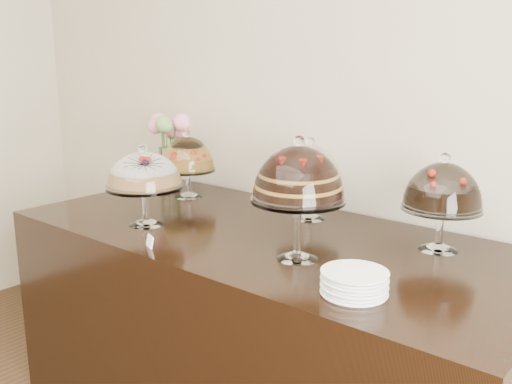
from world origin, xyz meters
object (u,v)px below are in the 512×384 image
Objects in this scene: plate_stack at (354,283)px; flower_vase at (169,140)px; cake_stand_choco_layer at (298,178)px; cake_stand_fruit_tart at (188,157)px; cake_stand_sugar_sponge at (144,174)px; cake_stand_dark_choco at (443,191)px; display_counter at (263,333)px; cake_stand_cheesecake at (310,167)px.

flower_vase is at bearing 157.45° from plate_stack.
cake_stand_fruit_tart is (-0.97, 0.39, -0.09)m from cake_stand_choco_layer.
cake_stand_sugar_sponge is at bearing -49.87° from flower_vase.
cake_stand_fruit_tart is at bearing 157.49° from plate_stack.
flower_vase reaches higher than cake_stand_dark_choco.
cake_stand_sugar_sponge reaches higher than cake_stand_fruit_tart.
cake_stand_dark_choco is (0.63, 0.25, 0.68)m from display_counter.
flower_vase reaches higher than cake_stand_cheesecake.
cake_stand_fruit_tart is at bearing 115.76° from cake_stand_sugar_sponge.
cake_stand_choco_layer reaches higher than plate_stack.
flower_vase is (-1.22, 0.50, -0.04)m from cake_stand_choco_layer.
display_counter is 1.22m from flower_vase.
cake_stand_choco_layer is 2.22× the size of plate_stack.
cake_stand_choco_layer is (0.29, -0.16, 0.74)m from display_counter.
display_counter is 6.35× the size of cake_stand_fruit_tart.
cake_stand_choco_layer is 1.21× the size of cake_stand_cheesecake.
plate_stack reaches higher than display_counter.
cake_stand_dark_choco is at bearing 50.18° from cake_stand_choco_layer.
display_counter is 0.96m from cake_stand_dark_choco.
cake_stand_choco_layer reaches higher than display_counter.
flower_vase reaches higher than cake_stand_sugar_sponge.
cake_stand_cheesecake is 0.86m from plate_stack.
cake_stand_choco_layer is 0.43m from plate_stack.
cake_stand_sugar_sponge is at bearing -174.49° from cake_stand_choco_layer.
cake_stand_dark_choco is at bearing 86.82° from plate_stack.
plate_stack is (1.54, -0.64, -0.22)m from flower_vase.
cake_stand_sugar_sponge is at bearing -132.15° from cake_stand_cheesecake.
plate_stack is at bearing -24.40° from cake_stand_choco_layer.
cake_stand_fruit_tart is at bearing 158.13° from cake_stand_choco_layer.
display_counter is 0.81m from cake_stand_choco_layer.
cake_stand_sugar_sponge is 0.51m from cake_stand_fruit_tart.
flower_vase is at bearing 157.26° from cake_stand_fruit_tart.
cake_stand_sugar_sponge is 1.76× the size of plate_stack.
display_counter is at bearing 150.24° from cake_stand_choco_layer.
cake_stand_cheesecake is 1.06× the size of cake_stand_fruit_tart.
flower_vase is at bearing 177.13° from cake_stand_dark_choco.
plate_stack is (0.32, -0.14, -0.26)m from cake_stand_choco_layer.
display_counter is 5.32× the size of flower_vase.
cake_stand_sugar_sponge is 0.74m from flower_vase.
cake_stand_sugar_sponge is 0.75m from cake_stand_choco_layer.
cake_stand_cheesecake is at bearing 134.26° from plate_stack.
cake_stand_cheesecake is 0.70m from cake_stand_fruit_tart.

